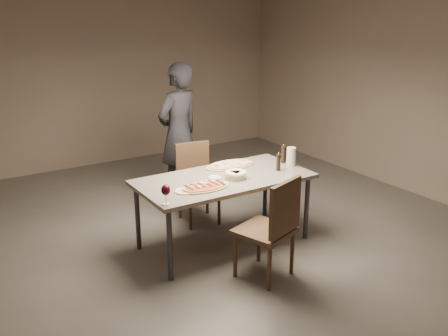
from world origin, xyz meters
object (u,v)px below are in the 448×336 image
zucchini_pizza (205,187)px  diner (179,133)px  chair_near (273,224)px  carafe (291,157)px  pepper_mill_left (283,154)px  bread_basket (236,174)px  chair_far (196,178)px  ham_pizza (230,165)px  dining_table (224,182)px

zucchini_pizza → diner: size_ratio=0.29×
chair_near → carafe: bearing=24.4°
pepper_mill_left → diner: diner is taller
bread_basket → chair_far: (-0.01, 0.83, -0.28)m
ham_pizza → diner: (-0.04, 1.13, 0.13)m
dining_table → ham_pizza: ham_pizza is taller
pepper_mill_left → chair_near: bearing=-132.6°
zucchini_pizza → ham_pizza: bearing=48.9°
bread_basket → diner: (0.13, 1.50, 0.10)m
zucchini_pizza → chair_near: chair_near is taller
chair_near → chair_far: (0.09, 1.58, -0.04)m
dining_table → chair_near: 0.86m
zucchini_pizza → ham_pizza: zucchini_pizza is taller
ham_pizza → chair_far: 0.55m
pepper_mill_left → carafe: bearing=-90.0°
diner → ham_pizza: bearing=74.4°
pepper_mill_left → chair_near: 1.28m
chair_far → diner: bearing=-93.3°
chair_near → diner: bearing=65.9°
chair_near → chair_far: size_ratio=1.07×
dining_table → bread_basket: bearing=-49.3°
dining_table → chair_far: bearing=84.1°
zucchini_pizza → carafe: carafe is taller
zucchini_pizza → chair_far: 1.03m
bread_basket → diner: 1.51m
bread_basket → zucchini_pizza: bearing=-169.3°
bread_basket → pepper_mill_left: pepper_mill_left is taller
zucchini_pizza → chair_near: (0.32, -0.67, -0.21)m
zucchini_pizza → carafe: bearing=16.5°
dining_table → zucchini_pizza: 0.38m
diner → chair_near: bearing=66.6°
dining_table → zucchini_pizza: (-0.33, -0.17, 0.07)m
zucchini_pizza → pepper_mill_left: (1.16, 0.24, 0.09)m
ham_pizza → chair_near: bearing=-113.7°
ham_pizza → pepper_mill_left: pepper_mill_left is taller
dining_table → ham_pizza: (0.25, 0.28, 0.07)m
dining_table → pepper_mill_left: (0.83, 0.07, 0.16)m
pepper_mill_left → carafe: 0.13m
dining_table → bread_basket: bread_basket is taller
pepper_mill_left → chair_near: size_ratio=0.22×
ham_pizza → diner: diner is taller
ham_pizza → chair_near: chair_near is taller
pepper_mill_left → diner: 1.48m
dining_table → pepper_mill_left: bearing=4.6°
dining_table → diner: 1.44m
carafe → pepper_mill_left: bearing=90.0°
ham_pizza → zucchini_pizza: bearing=-152.7°
dining_table → chair_near: bearing=-90.6°
dining_table → pepper_mill_left: 0.85m
chair_far → diner: (0.13, 0.67, 0.38)m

